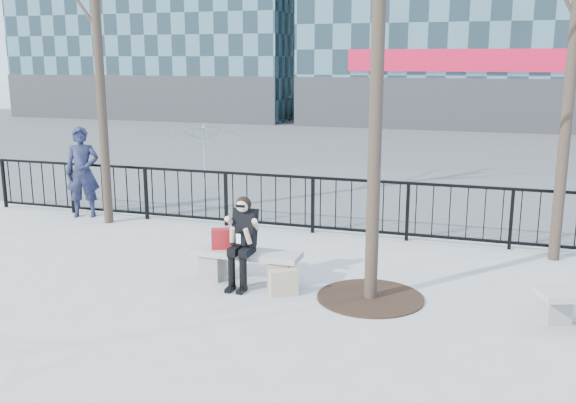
% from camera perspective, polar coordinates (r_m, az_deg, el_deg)
% --- Properties ---
extents(ground, '(120.00, 120.00, 0.00)m').
position_cam_1_polar(ground, '(9.75, -3.70, -7.15)').
color(ground, '#9C9B96').
rests_on(ground, ground).
extents(street_surface, '(60.00, 23.00, 0.01)m').
position_cam_1_polar(street_surface, '(24.00, 9.43, 4.58)').
color(street_surface, '#474747').
rests_on(street_surface, ground).
extents(railing, '(14.00, 0.06, 1.10)m').
position_cam_1_polar(railing, '(12.33, 1.32, -0.23)').
color(railing, black).
rests_on(railing, ground).
extents(tree_grate, '(1.50, 1.50, 0.02)m').
position_cam_1_polar(tree_grate, '(9.17, 7.33, -8.46)').
color(tree_grate, black).
rests_on(tree_grate, ground).
extents(bench_main, '(1.65, 0.46, 0.49)m').
position_cam_1_polar(bench_main, '(9.65, -3.72, -5.47)').
color(bench_main, slate).
rests_on(bench_main, ground).
extents(seated_woman, '(0.50, 0.64, 1.34)m').
position_cam_1_polar(seated_woman, '(9.40, -4.11, -3.62)').
color(seated_woman, black).
rests_on(seated_woman, ground).
extents(handbag, '(0.41, 0.30, 0.30)m').
position_cam_1_polar(handbag, '(9.70, -5.72, -3.30)').
color(handbag, maroon).
rests_on(handbag, bench_main).
extents(shopping_bag, '(0.42, 0.34, 0.38)m').
position_cam_1_polar(shopping_bag, '(9.14, -0.40, -7.24)').
color(shopping_bag, beige).
rests_on(shopping_bag, ground).
extents(standing_man, '(0.82, 0.70, 1.91)m').
position_cam_1_polar(standing_man, '(14.15, -17.79, 2.50)').
color(standing_man, black).
rests_on(standing_man, ground).
extents(vendor_umbrella, '(1.91, 1.94, 1.70)m').
position_cam_1_polar(vendor_umbrella, '(16.41, -7.51, 3.94)').
color(vendor_umbrella, yellow).
rests_on(vendor_umbrella, ground).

